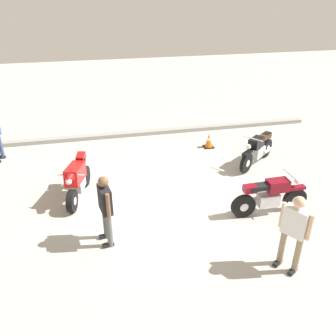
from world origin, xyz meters
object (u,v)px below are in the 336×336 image
at_px(motorcycle_maroon_cruiser, 270,196).
at_px(motorcycle_red_sportbike, 77,179).
at_px(person_in_black_shirt, 105,206).
at_px(person_in_white_shirt, 294,229).
at_px(motorcycle_black_cruiser, 258,149).
at_px(traffic_cone, 209,141).

height_order(motorcycle_maroon_cruiser, motorcycle_red_sportbike, motorcycle_red_sportbike).
height_order(person_in_black_shirt, person_in_white_shirt, person_in_white_shirt).
distance_m(motorcycle_maroon_cruiser, motorcycle_black_cruiser, 2.83).
bearing_deg(motorcycle_black_cruiser, person_in_white_shirt, 34.03).
bearing_deg(traffic_cone, motorcycle_red_sportbike, -151.86).
bearing_deg(person_in_white_shirt, motorcycle_red_sportbike, -73.23).
bearing_deg(motorcycle_maroon_cruiser, person_in_white_shirt, -105.85).
distance_m(motorcycle_black_cruiser, person_in_white_shirt, 4.84).
relative_size(motorcycle_black_cruiser, person_in_black_shirt, 0.99).
relative_size(motorcycle_maroon_cruiser, motorcycle_black_cruiser, 1.23).
distance_m(motorcycle_black_cruiser, traffic_cone, 1.98).
bearing_deg(motorcycle_maroon_cruiser, motorcycle_red_sportbike, 158.21).
bearing_deg(motorcycle_black_cruiser, motorcycle_maroon_cruiser, 32.45).
xyz_separation_m(person_in_white_shirt, traffic_cone, (0.27, 6.20, -0.76)).
relative_size(motorcycle_red_sportbike, motorcycle_black_cruiser, 1.14).
bearing_deg(person_in_white_shirt, traffic_cone, -124.86).
xyz_separation_m(motorcycle_maroon_cruiser, traffic_cone, (-0.23, 4.28, -0.26)).
bearing_deg(motorcycle_black_cruiser, motorcycle_red_sportbike, -30.45).
height_order(motorcycle_red_sportbike, motorcycle_black_cruiser, motorcycle_red_sportbike).
relative_size(motorcycle_black_cruiser, traffic_cone, 3.21).
bearing_deg(traffic_cone, person_in_white_shirt, -92.52).
distance_m(motorcycle_maroon_cruiser, motorcycle_red_sportbike, 5.16).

